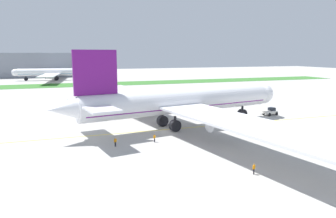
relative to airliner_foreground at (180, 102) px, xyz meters
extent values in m
plane|color=#ADAAA5|center=(-4.29, -3.48, -6.21)|extent=(600.00, 600.00, 0.00)
cube|color=yellow|center=(-4.29, -1.12, -6.20)|extent=(280.00, 0.36, 0.01)
cube|color=#38722D|center=(-4.29, 116.01, -6.16)|extent=(320.00, 24.00, 0.10)
cylinder|color=white|center=(0.92, 0.17, 0.17)|extent=(50.36, 14.79, 5.67)
cube|color=#661472|center=(0.92, 0.17, -0.82)|extent=(48.30, 13.98, 0.68)
sphere|color=white|center=(27.11, 5.07, 0.17)|extent=(5.38, 5.38, 5.38)
cone|color=white|center=(-26.25, -4.91, 0.59)|extent=(7.01, 5.88, 4.82)
cube|color=#661472|center=(-19.79, -3.70, 7.53)|extent=(8.98, 2.22, 9.07)
cube|color=white|center=(-21.82, 1.68, 1.02)|extent=(7.09, 9.93, 0.40)
cube|color=white|center=(-19.74, -9.46, 1.02)|extent=(7.09, 9.93, 0.40)
cube|color=white|center=(-6.22, 24.69, -0.54)|extent=(19.15, 46.41, 0.45)
cube|color=white|center=(3.12, -25.27, -0.54)|extent=(19.15, 46.41, 0.45)
cylinder|color=#B7BABF|center=(-2.87, 14.98, -2.25)|extent=(5.86, 4.05, 3.12)
cylinder|color=black|center=(-0.23, 15.47, -2.25)|extent=(1.06, 3.30, 3.27)
cylinder|color=#B7BABF|center=(2.73, -15.00, -2.25)|extent=(5.86, 4.05, 3.12)
cylinder|color=black|center=(5.38, -14.51, -2.25)|extent=(1.06, 3.30, 3.27)
cylinder|color=black|center=(19.66, 3.67, -3.76)|extent=(0.59, 0.59, 2.20)
cylinder|color=black|center=(19.66, 3.67, -4.86)|extent=(2.87, 1.69, 2.69)
cylinder|color=black|center=(-3.57, 2.36, -3.76)|extent=(0.59, 0.59, 2.20)
cylinder|color=black|center=(-3.57, 2.36, -4.86)|extent=(2.87, 1.69, 2.69)
cylinder|color=black|center=(-2.48, -3.49, -3.76)|extent=(0.59, 0.59, 2.20)
cylinder|color=black|center=(-2.48, -3.49, -4.86)|extent=(2.87, 1.69, 2.69)
cube|color=black|center=(26.27, 4.91, 0.88)|extent=(2.73, 4.54, 1.02)
sphere|color=black|center=(-18.33, -0.60, 0.68)|extent=(0.40, 0.40, 0.40)
sphere|color=black|center=(-15.45, -0.06, 0.68)|extent=(0.40, 0.40, 0.40)
sphere|color=black|center=(-12.57, 0.47, 0.68)|extent=(0.40, 0.40, 0.40)
sphere|color=black|center=(-9.68, 1.01, 0.68)|extent=(0.40, 0.40, 0.40)
sphere|color=black|center=(-6.80, 1.55, 0.68)|extent=(0.40, 0.40, 0.40)
sphere|color=black|center=(-3.92, 2.09, 0.68)|extent=(0.40, 0.40, 0.40)
sphere|color=black|center=(-1.03, 2.63, 0.68)|extent=(0.40, 0.40, 0.40)
sphere|color=black|center=(1.85, 3.17, 0.68)|extent=(0.40, 0.40, 0.40)
sphere|color=black|center=(4.73, 3.71, 0.68)|extent=(0.40, 0.40, 0.40)
sphere|color=black|center=(7.61, 4.25, 0.68)|extent=(0.40, 0.40, 0.40)
sphere|color=black|center=(10.50, 4.79, 0.68)|extent=(0.40, 0.40, 0.40)
sphere|color=black|center=(13.38, 5.33, 0.68)|extent=(0.40, 0.40, 0.40)
sphere|color=black|center=(16.26, 5.86, 0.68)|extent=(0.40, 0.40, 0.40)
sphere|color=black|center=(19.15, 6.40, 0.68)|extent=(0.40, 0.40, 0.40)
cube|color=white|center=(30.25, 5.65, -5.36)|extent=(4.46, 2.95, 0.79)
cube|color=black|center=(30.86, 5.77, -4.52)|extent=(1.77, 1.94, 0.90)
cylinder|color=black|center=(27.34, 5.11, -5.61)|extent=(1.79, 0.45, 0.12)
cylinder|color=black|center=(29.04, 4.29, -5.76)|extent=(0.95, 0.51, 0.90)
cylinder|color=black|center=(28.63, 6.49, -5.76)|extent=(0.95, 0.51, 0.90)
cylinder|color=black|center=(31.88, 4.82, -5.76)|extent=(0.95, 0.51, 0.90)
cylinder|color=black|center=(31.47, 7.02, -5.76)|extent=(0.95, 0.51, 0.90)
cylinder|color=black|center=(-0.51, -31.44, -5.79)|extent=(0.12, 0.12, 0.84)
cylinder|color=orange|center=(-0.38, -31.36, -5.11)|extent=(0.10, 0.10, 0.53)
cylinder|color=black|center=(-0.68, -31.53, -5.79)|extent=(0.12, 0.12, 0.84)
cylinder|color=orange|center=(-0.81, -31.60, -5.11)|extent=(0.10, 0.10, 0.53)
cube|color=orange|center=(-0.60, -31.48, -5.08)|extent=(0.50, 0.43, 0.59)
sphere|color=#8C6647|center=(-0.60, -31.48, -4.66)|extent=(0.23, 0.23, 0.23)
cylinder|color=black|center=(-17.30, -10.77, -5.76)|extent=(0.13, 0.13, 0.89)
cylinder|color=orange|center=(-17.17, -10.68, -5.04)|extent=(0.10, 0.10, 0.57)
cylinder|color=black|center=(-17.47, -10.89, -5.76)|extent=(0.13, 0.13, 0.89)
cylinder|color=orange|center=(-17.59, -10.98, -5.04)|extent=(0.10, 0.10, 0.57)
cube|color=orange|center=(-17.38, -10.83, -5.01)|extent=(0.53, 0.48, 0.63)
sphere|color=tan|center=(-17.38, -10.83, -4.56)|extent=(0.24, 0.24, 0.24)
cylinder|color=black|center=(-9.52, -10.44, -5.80)|extent=(0.12, 0.12, 0.82)
cylinder|color=orange|center=(-9.65, -10.51, -5.12)|extent=(0.10, 0.10, 0.52)
cylinder|color=black|center=(-9.36, -10.33, -5.80)|extent=(0.12, 0.12, 0.82)
cylinder|color=orange|center=(-9.24, -10.26, -5.12)|extent=(0.10, 0.10, 0.52)
cube|color=orange|center=(-9.44, -10.38, -5.09)|extent=(0.49, 0.43, 0.58)
sphere|color=#8C6647|center=(-9.44, -10.38, -4.68)|extent=(0.22, 0.22, 0.22)
cube|color=#F2590C|center=(23.68, -18.34, -6.19)|extent=(0.36, 0.36, 0.03)
cone|color=#F2590C|center=(23.68, -18.34, -5.90)|extent=(0.28, 0.28, 0.55)
cylinder|color=white|center=(23.68, -18.34, -5.88)|extent=(0.17, 0.17, 0.06)
cube|color=white|center=(4.22, 38.17, -4.63)|extent=(3.61, 2.82, 2.26)
cube|color=white|center=(2.16, 38.54, -4.76)|extent=(1.63, 2.38, 1.99)
cube|color=#263347|center=(1.58, 38.64, -4.37)|extent=(0.41, 1.90, 0.87)
cylinder|color=black|center=(1.96, 37.41, -5.76)|extent=(0.94, 0.45, 0.90)
cylinder|color=black|center=(2.36, 39.66, -5.76)|extent=(0.94, 0.45, 0.90)
cylinder|color=black|center=(4.82, 36.90, -5.76)|extent=(0.94, 0.45, 0.90)
cylinder|color=black|center=(5.22, 39.16, -5.76)|extent=(0.94, 0.45, 0.90)
cylinder|color=white|center=(-31.39, 153.81, -0.77)|extent=(41.51, 9.75, 4.84)
cube|color=#0C6B9E|center=(-31.39, 153.81, -1.61)|extent=(39.83, 9.17, 0.58)
sphere|color=white|center=(-53.17, 156.45, -0.77)|extent=(4.59, 4.59, 4.59)
cone|color=white|center=(-8.76, 151.08, -0.40)|extent=(5.77, 4.72, 4.11)
cube|color=#0C6B9E|center=(-14.20, 151.74, 5.52)|extent=(7.43, 1.37, 7.74)
cube|color=white|center=(-13.96, 146.84, -0.04)|extent=(5.43, 8.23, 0.34)
cube|color=white|center=(-12.80, 156.44, -0.04)|extent=(5.43, 8.23, 0.34)
cube|color=white|center=(-31.86, 132.75, -1.37)|extent=(13.46, 37.93, 0.39)
cube|color=white|center=(-26.83, 174.39, -1.37)|extent=(13.46, 37.93, 0.39)
cylinder|color=#B7BABF|center=(-32.09, 141.18, -2.83)|extent=(4.88, 3.19, 2.66)
cylinder|color=black|center=(-34.37, 141.46, -2.83)|extent=(0.73, 2.82, 2.79)
cylinder|color=#B7BABF|center=(-29.06, 166.25, -2.83)|extent=(4.88, 3.19, 2.66)
cylinder|color=black|center=(-31.34, 166.52, -2.83)|extent=(0.73, 2.82, 2.79)
cylinder|color=black|center=(-46.94, 155.69, -4.12)|extent=(0.51, 0.51, 1.87)
cylinder|color=black|center=(-46.94, 155.69, -5.06)|extent=(2.40, 1.30, 2.30)
cylinder|color=black|center=(-28.42, 150.90, -4.12)|extent=(0.51, 0.51, 1.87)
cylinder|color=black|center=(-28.42, 150.90, -5.06)|extent=(2.40, 1.30, 2.30)
cylinder|color=black|center=(-27.81, 155.94, -4.12)|extent=(0.51, 0.51, 1.87)
cylinder|color=black|center=(-27.81, 155.94, -5.06)|extent=(2.40, 1.30, 2.30)
cube|color=gray|center=(-39.63, 190.88, 2.79)|extent=(99.90, 20.00, 18.00)
camera|label=1|loc=(-26.92, -68.65, 11.28)|focal=33.57mm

